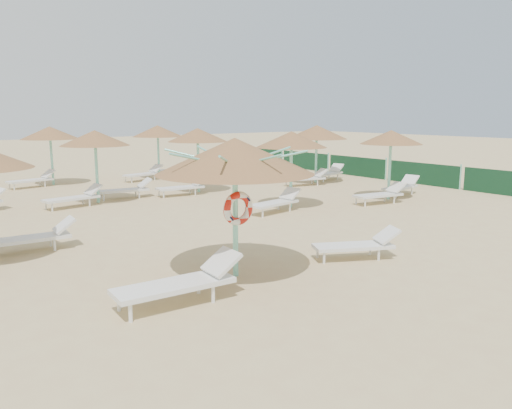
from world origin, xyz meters
TOP-DOWN VIEW (x-y plane):
  - ground at (0.00, 0.00)m, footprint 120.00×120.00m
  - main_palapa at (-0.43, 0.36)m, footprint 3.13×3.13m
  - lounger_main_a at (-2.03, -0.31)m, footprint 2.29×0.81m
  - lounger_main_b at (2.49, -0.33)m, footprint 1.99×1.38m
  - palapa_field at (2.35, 10.23)m, footprint 19.71×14.37m
  - windbreak_fence at (14.00, 9.96)m, footprint 0.08×19.84m

SIDE VIEW (x-z plane):
  - ground at x=0.00m, z-range 0.00..0.00m
  - lounger_main_b at x=2.49m, z-range -0.02..0.69m
  - lounger_main_a at x=-2.03m, z-range -0.02..0.80m
  - windbreak_fence at x=14.00m, z-range -0.05..1.05m
  - palapa_field at x=2.35m, z-range 0.92..3.64m
  - main_palapa at x=-0.43m, z-range 1.03..3.84m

